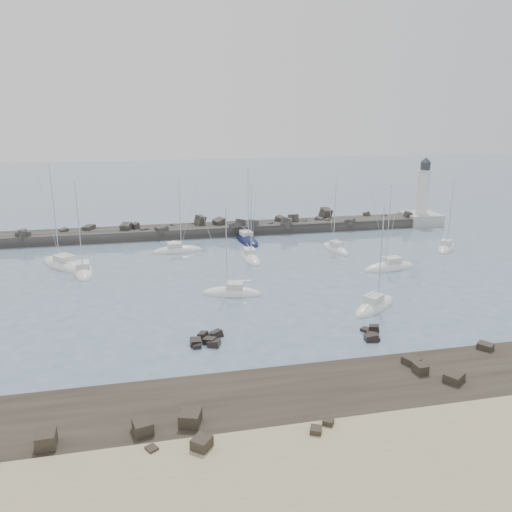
{
  "coord_description": "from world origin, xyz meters",
  "views": [
    {
      "loc": [
        -8.84,
        -55.79,
        22.78
      ],
      "look_at": [
        5.76,
        12.0,
        2.74
      ],
      "focal_mm": 35.0,
      "sensor_mm": 36.0,
      "label": 1
    }
  ],
  "objects_px": {
    "sailboat_8": "(247,241)",
    "sailboat_9": "(389,268)",
    "sailboat_12": "(446,248)",
    "sailboat_3": "(83,272)",
    "sailboat_6": "(250,258)",
    "sailboat_7": "(375,307)",
    "sailboat_1": "(63,265)",
    "sailboat_4": "(177,251)",
    "sailboat_5": "(232,293)",
    "sailboat_10": "(335,250)",
    "lighthouse": "(421,209)"
  },
  "relations": [
    {
      "from": "sailboat_8",
      "to": "sailboat_9",
      "type": "xyz_separation_m",
      "value": [
        17.8,
        -20.86,
        0.0
      ]
    },
    {
      "from": "sailboat_8",
      "to": "sailboat_12",
      "type": "bearing_deg",
      "value": -20.77
    },
    {
      "from": "sailboat_3",
      "to": "sailboat_8",
      "type": "height_order",
      "value": "sailboat_8"
    },
    {
      "from": "sailboat_3",
      "to": "sailboat_6",
      "type": "xyz_separation_m",
      "value": [
        25.49,
        1.7,
        -0.0
      ]
    },
    {
      "from": "sailboat_7",
      "to": "sailboat_1",
      "type": "bearing_deg",
      "value": 146.78
    },
    {
      "from": "sailboat_4",
      "to": "sailboat_12",
      "type": "height_order",
      "value": "sailboat_4"
    },
    {
      "from": "sailboat_5",
      "to": "sailboat_8",
      "type": "distance_m",
      "value": 27.67
    },
    {
      "from": "sailboat_1",
      "to": "sailboat_7",
      "type": "xyz_separation_m",
      "value": [
        39.44,
        -25.83,
        0.01
      ]
    },
    {
      "from": "sailboat_3",
      "to": "sailboat_10",
      "type": "xyz_separation_m",
      "value": [
        40.79,
        3.8,
        0.0
      ]
    },
    {
      "from": "sailboat_8",
      "to": "sailboat_3",
      "type": "bearing_deg",
      "value": -154.48
    },
    {
      "from": "lighthouse",
      "to": "sailboat_1",
      "type": "relative_size",
      "value": 0.87
    },
    {
      "from": "sailboat_4",
      "to": "sailboat_6",
      "type": "xyz_separation_m",
      "value": [
        11.19,
        -7.01,
        0.01
      ]
    },
    {
      "from": "sailboat_3",
      "to": "sailboat_5",
      "type": "xyz_separation_m",
      "value": [
        19.95,
        -13.72,
        -0.0
      ]
    },
    {
      "from": "lighthouse",
      "to": "sailboat_1",
      "type": "distance_m",
      "value": 71.32
    },
    {
      "from": "sailboat_8",
      "to": "sailboat_9",
      "type": "height_order",
      "value": "sailboat_8"
    },
    {
      "from": "sailboat_8",
      "to": "sailboat_10",
      "type": "distance_m",
      "value": 16.4
    },
    {
      "from": "sailboat_3",
      "to": "sailboat_9",
      "type": "xyz_separation_m",
      "value": [
        45.0,
        -7.87,
        0.01
      ]
    },
    {
      "from": "sailboat_8",
      "to": "sailboat_10",
      "type": "relative_size",
      "value": 1.17
    },
    {
      "from": "sailboat_4",
      "to": "sailboat_12",
      "type": "relative_size",
      "value": 1.06
    },
    {
      "from": "sailboat_12",
      "to": "sailboat_1",
      "type": "bearing_deg",
      "value": 177.02
    },
    {
      "from": "sailboat_5",
      "to": "sailboat_9",
      "type": "xyz_separation_m",
      "value": [
        25.05,
        5.85,
        0.01
      ]
    },
    {
      "from": "sailboat_6",
      "to": "sailboat_7",
      "type": "bearing_deg",
      "value": -65.94
    },
    {
      "from": "sailboat_8",
      "to": "sailboat_12",
      "type": "distance_m",
      "value": 34.94
    },
    {
      "from": "sailboat_1",
      "to": "sailboat_3",
      "type": "relative_size",
      "value": 1.16
    },
    {
      "from": "sailboat_9",
      "to": "lighthouse",
      "type": "bearing_deg",
      "value": 52.94
    },
    {
      "from": "sailboat_5",
      "to": "sailboat_9",
      "type": "distance_m",
      "value": 25.72
    },
    {
      "from": "lighthouse",
      "to": "sailboat_1",
      "type": "bearing_deg",
      "value": -166.96
    },
    {
      "from": "sailboat_1",
      "to": "sailboat_9",
      "type": "distance_m",
      "value": 49.81
    },
    {
      "from": "sailboat_4",
      "to": "sailboat_8",
      "type": "distance_m",
      "value": 13.59
    },
    {
      "from": "sailboat_5",
      "to": "sailboat_8",
      "type": "bearing_deg",
      "value": 74.82
    },
    {
      "from": "sailboat_8",
      "to": "sailboat_10",
      "type": "height_order",
      "value": "sailboat_8"
    },
    {
      "from": "sailboat_4",
      "to": "sailboat_10",
      "type": "xyz_separation_m",
      "value": [
        26.49,
        -4.91,
        0.02
      ]
    },
    {
      "from": "lighthouse",
      "to": "sailboat_8",
      "type": "xyz_separation_m",
      "value": [
        -38.82,
        -6.98,
        -2.94
      ]
    },
    {
      "from": "sailboat_8",
      "to": "sailboat_5",
      "type": "bearing_deg",
      "value": -105.18
    },
    {
      "from": "sailboat_4",
      "to": "sailboat_9",
      "type": "xyz_separation_m",
      "value": [
        30.7,
        -16.58,
        0.02
      ]
    },
    {
      "from": "sailboat_7",
      "to": "sailboat_9",
      "type": "distance_m",
      "value": 16.67
    },
    {
      "from": "lighthouse",
      "to": "sailboat_1",
      "type": "height_order",
      "value": "sailboat_1"
    },
    {
      "from": "sailboat_6",
      "to": "sailboat_7",
      "type": "xyz_separation_m",
      "value": [
        10.56,
        -23.64,
        0.01
      ]
    },
    {
      "from": "sailboat_1",
      "to": "sailboat_8",
      "type": "relative_size",
      "value": 1.12
    },
    {
      "from": "sailboat_10",
      "to": "sailboat_6",
      "type": "bearing_deg",
      "value": -172.19
    },
    {
      "from": "sailboat_8",
      "to": "sailboat_12",
      "type": "xyz_separation_m",
      "value": [
        32.67,
        -12.39,
        -0.0
      ]
    },
    {
      "from": "sailboat_8",
      "to": "sailboat_9",
      "type": "relative_size",
      "value": 1.07
    },
    {
      "from": "sailboat_4",
      "to": "sailboat_1",
      "type": "bearing_deg",
      "value": -164.76
    },
    {
      "from": "sailboat_7",
      "to": "sailboat_12",
      "type": "bearing_deg",
      "value": 43.41
    },
    {
      "from": "lighthouse",
      "to": "sailboat_7",
      "type": "distance_m",
      "value": 51.61
    },
    {
      "from": "sailboat_3",
      "to": "sailboat_4",
      "type": "distance_m",
      "value": 16.74
    },
    {
      "from": "sailboat_4",
      "to": "sailboat_5",
      "type": "distance_m",
      "value": 23.14
    },
    {
      "from": "sailboat_8",
      "to": "sailboat_10",
      "type": "bearing_deg",
      "value": -34.05
    },
    {
      "from": "sailboat_1",
      "to": "sailboat_4",
      "type": "distance_m",
      "value": 18.34
    },
    {
      "from": "sailboat_6",
      "to": "sailboat_9",
      "type": "xyz_separation_m",
      "value": [
        19.51,
        -9.57,
        0.01
      ]
    }
  ]
}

